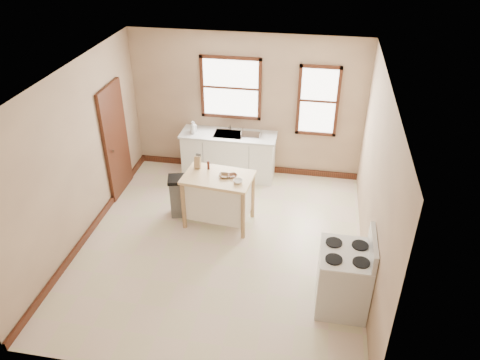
% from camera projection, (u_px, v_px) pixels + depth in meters
% --- Properties ---
extents(floor, '(5.00, 5.00, 0.00)m').
position_uv_depth(floor, '(221.00, 245.00, 7.62)').
color(floor, beige).
rests_on(floor, ground).
extents(ceiling, '(5.00, 5.00, 0.00)m').
position_uv_depth(ceiling, '(216.00, 79.00, 6.16)').
color(ceiling, white).
rests_on(ceiling, ground).
extents(wall_back, '(4.50, 0.04, 2.80)m').
position_uv_depth(wall_back, '(246.00, 106.00, 8.99)').
color(wall_back, tan).
rests_on(wall_back, ground).
extents(wall_left, '(0.04, 5.00, 2.80)m').
position_uv_depth(wall_left, '(77.00, 158.00, 7.22)').
color(wall_left, tan).
rests_on(wall_left, ground).
extents(wall_right, '(0.04, 5.00, 2.80)m').
position_uv_depth(wall_right, '(375.00, 185.00, 6.55)').
color(wall_right, tan).
rests_on(wall_right, ground).
extents(window_main, '(1.17, 0.06, 1.22)m').
position_uv_depth(window_main, '(231.00, 88.00, 8.83)').
color(window_main, '#351A0E').
rests_on(window_main, wall_back).
extents(window_side, '(0.77, 0.06, 1.37)m').
position_uv_depth(window_side, '(318.00, 101.00, 8.66)').
color(window_side, '#351A0E').
rests_on(window_side, wall_back).
extents(door_left, '(0.06, 0.90, 2.10)m').
position_uv_depth(door_left, '(116.00, 141.00, 8.49)').
color(door_left, '#351A0E').
rests_on(door_left, ground).
extents(baseboard_back, '(4.50, 0.04, 0.12)m').
position_uv_depth(baseboard_back, '(246.00, 167.00, 9.66)').
color(baseboard_back, '#351A0E').
rests_on(baseboard_back, ground).
extents(baseboard_left, '(0.04, 5.00, 0.12)m').
position_uv_depth(baseboard_left, '(93.00, 227.00, 7.92)').
color(baseboard_left, '#351A0E').
rests_on(baseboard_left, ground).
extents(sink_counter, '(1.86, 0.62, 0.92)m').
position_uv_depth(sink_counter, '(229.00, 155.00, 9.27)').
color(sink_counter, white).
rests_on(sink_counter, ground).
extents(faucet, '(0.03, 0.03, 0.22)m').
position_uv_depth(faucet, '(230.00, 125.00, 9.12)').
color(faucet, silver).
rests_on(faucet, sink_counter).
extents(soap_bottle_a, '(0.12, 0.12, 0.26)m').
position_uv_depth(soap_bottle_a, '(193.00, 128.00, 8.98)').
color(soap_bottle_a, '#B2B2B2').
rests_on(soap_bottle_a, sink_counter).
extents(soap_bottle_b, '(0.12, 0.12, 0.20)m').
position_uv_depth(soap_bottle_b, '(194.00, 127.00, 9.08)').
color(soap_bottle_b, '#B2B2B2').
rests_on(soap_bottle_b, sink_counter).
extents(dish_rack, '(0.46, 0.41, 0.09)m').
position_uv_depth(dish_rack, '(251.00, 133.00, 8.96)').
color(dish_rack, silver).
rests_on(dish_rack, sink_counter).
extents(kitchen_island, '(1.20, 0.83, 0.93)m').
position_uv_depth(kitchen_island, '(219.00, 200.00, 7.91)').
color(kitchen_island, '#FFE896').
rests_on(kitchen_island, ground).
extents(knife_block, '(0.11, 0.11, 0.20)m').
position_uv_depth(knife_block, '(198.00, 162.00, 7.86)').
color(knife_block, tan).
rests_on(knife_block, kitchen_island).
extents(pepper_grinder, '(0.05, 0.05, 0.15)m').
position_uv_depth(pepper_grinder, '(208.00, 165.00, 7.83)').
color(pepper_grinder, '#411B11').
rests_on(pepper_grinder, kitchen_island).
extents(bowl_a, '(0.17, 0.17, 0.04)m').
position_uv_depth(bowl_a, '(224.00, 176.00, 7.64)').
color(bowl_a, brown).
rests_on(bowl_a, kitchen_island).
extents(bowl_b, '(0.21, 0.21, 0.04)m').
position_uv_depth(bowl_b, '(232.00, 176.00, 7.65)').
color(bowl_b, brown).
rests_on(bowl_b, kitchen_island).
extents(bowl_c, '(0.16, 0.16, 0.05)m').
position_uv_depth(bowl_c, '(238.00, 181.00, 7.48)').
color(bowl_c, white).
rests_on(bowl_c, kitchen_island).
extents(trash_bin, '(0.45, 0.41, 0.75)m').
position_uv_depth(trash_bin, '(180.00, 196.00, 8.17)').
color(trash_bin, slate).
rests_on(trash_bin, ground).
extents(gas_stove, '(0.74, 0.75, 1.19)m').
position_uv_depth(gas_stove, '(344.00, 272.00, 6.21)').
color(gas_stove, silver).
rests_on(gas_stove, ground).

